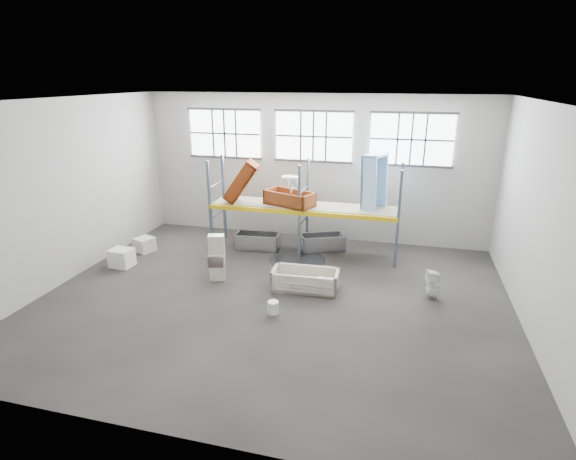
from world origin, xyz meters
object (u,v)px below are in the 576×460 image
(cistern_tall, at_px, (217,258))
(toilet_white, at_px, (433,284))
(bucket, at_px, (273,308))
(blue_tub_upright, at_px, (374,183))
(steel_tub_left, at_px, (258,241))
(steel_tub_right, at_px, (322,242))
(toilet_beige, at_px, (218,264))
(carton_near, at_px, (122,258))
(bathtub_beige, at_px, (305,280))
(rust_tub_flat, at_px, (290,198))

(cistern_tall, distance_m, toilet_white, 5.91)
(bucket, bearing_deg, blue_tub_upright, 66.06)
(steel_tub_left, relative_size, blue_tub_upright, 0.82)
(cistern_tall, bearing_deg, blue_tub_upright, 19.94)
(cistern_tall, xyz_separation_m, steel_tub_right, (2.47, 3.04, -0.41))
(toilet_white, height_order, blue_tub_upright, blue_tub_upright)
(toilet_beige, bearing_deg, carton_near, -11.09)
(toilet_white, relative_size, steel_tub_left, 0.53)
(toilet_beige, height_order, steel_tub_right, toilet_beige)
(steel_tub_left, height_order, steel_tub_right, steel_tub_left)
(toilet_white, relative_size, bucket, 2.40)
(cistern_tall, bearing_deg, steel_tub_left, 66.13)
(bathtub_beige, relative_size, cistern_tall, 1.34)
(toilet_white, bearing_deg, toilet_beige, -105.33)
(blue_tub_upright, bearing_deg, carton_near, -158.78)
(toilet_white, distance_m, bucket, 4.24)
(bathtub_beige, bearing_deg, toilet_beige, 174.47)
(bucket, xyz_separation_m, carton_near, (-5.29, 1.64, 0.11))
(toilet_white, bearing_deg, cistern_tall, -103.55)
(bathtub_beige, relative_size, steel_tub_right, 1.25)
(steel_tub_right, distance_m, blue_tub_upright, 2.66)
(steel_tub_left, relative_size, steel_tub_right, 1.02)
(cistern_tall, bearing_deg, toilet_beige, 92.00)
(toilet_white, relative_size, blue_tub_upright, 0.43)
(steel_tub_left, bearing_deg, bucket, -67.07)
(cistern_tall, distance_m, blue_tub_upright, 5.32)
(steel_tub_left, xyz_separation_m, blue_tub_upright, (3.71, 0.38, 2.13))
(steel_tub_right, distance_m, bucket, 4.55)
(steel_tub_left, distance_m, blue_tub_upright, 4.30)
(toilet_white, relative_size, rust_tub_flat, 0.48)
(cistern_tall, relative_size, carton_near, 2.10)
(steel_tub_right, bearing_deg, carton_near, -153.03)
(cistern_tall, relative_size, bucket, 4.19)
(steel_tub_right, bearing_deg, bucket, -94.93)
(steel_tub_right, relative_size, bucket, 4.49)
(rust_tub_flat, height_order, carton_near, rust_tub_flat)
(steel_tub_left, relative_size, rust_tub_flat, 0.91)
(blue_tub_upright, bearing_deg, cistern_tall, -143.78)
(toilet_white, height_order, steel_tub_left, toilet_white)
(steel_tub_left, height_order, bucket, steel_tub_left)
(toilet_beige, relative_size, carton_near, 1.26)
(toilet_beige, height_order, toilet_white, toilet_beige)
(toilet_white, distance_m, rust_tub_flat, 5.21)
(toilet_white, bearing_deg, bucket, -81.10)
(toilet_beige, relative_size, bucket, 2.50)
(bathtub_beige, bearing_deg, toilet_white, 2.67)
(steel_tub_right, bearing_deg, cistern_tall, -129.06)
(blue_tub_upright, xyz_separation_m, bucket, (-1.98, -4.47, -2.23))
(toilet_beige, distance_m, carton_near, 3.16)
(bathtub_beige, height_order, steel_tub_right, bathtub_beige)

